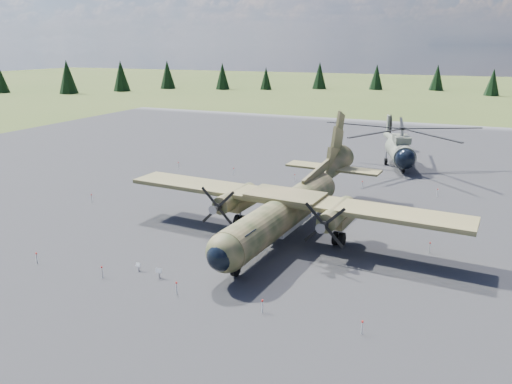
% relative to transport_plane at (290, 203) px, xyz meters
% --- Properties ---
extents(ground, '(500.00, 500.00, 0.00)m').
position_rel_transport_plane_xyz_m(ground, '(-5.15, 0.40, -2.78)').
color(ground, '#4F5927').
rests_on(ground, ground).
extents(apron, '(120.00, 120.00, 0.04)m').
position_rel_transport_plane_xyz_m(apron, '(-5.15, 10.40, -2.78)').
color(apron, '#5B5B60').
rests_on(apron, ground).
extents(transport_plane, '(29.38, 26.63, 9.67)m').
position_rel_transport_plane_xyz_m(transport_plane, '(0.00, 0.00, 0.00)').
color(transport_plane, '#394425').
rests_on(transport_plane, ground).
extents(helicopter_near, '(26.12, 26.91, 5.34)m').
position_rel_transport_plane_xyz_m(helicopter_near, '(5.19, 28.57, 1.01)').
color(helicopter_near, slate).
rests_on(helicopter_near, ground).
extents(info_placard_left, '(0.41, 0.21, 0.62)m').
position_rel_transport_plane_xyz_m(info_placard_left, '(-7.50, -11.21, -2.37)').
color(info_placard_left, gray).
rests_on(info_placard_left, ground).
extents(info_placard_right, '(0.48, 0.24, 0.74)m').
position_rel_transport_plane_xyz_m(info_placard_right, '(-5.50, -11.61, -2.29)').
color(info_placard_right, gray).
rests_on(info_placard_right, ground).
extents(barrier_fence, '(33.12, 29.62, 0.85)m').
position_rel_transport_plane_xyz_m(barrier_fence, '(-5.61, 0.32, -2.27)').
color(barrier_fence, silver).
rests_on(barrier_fence, ground).
extents(treeline, '(311.40, 311.19, 10.92)m').
position_rel_transport_plane_xyz_m(treeline, '(-6.57, -6.48, 2.06)').
color(treeline, black).
rests_on(treeline, ground).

